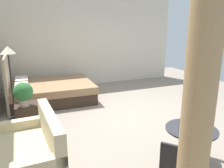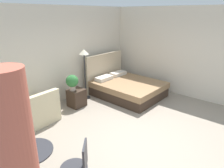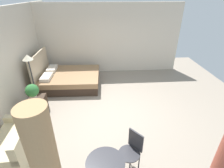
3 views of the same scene
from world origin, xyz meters
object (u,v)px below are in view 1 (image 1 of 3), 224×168
nightstand (27,117)px  balcony_table (190,145)px  bed (49,90)px  floor_lamp (9,61)px  cafe_chair_near_couch (197,124)px  couch (31,155)px  potted_plant (23,93)px

nightstand → balcony_table: size_ratio=0.69×
bed → floor_lamp: (-1.05, 0.86, 1.03)m
bed → balcony_table: bed is taller
balcony_table → cafe_chair_near_couch: 0.70m
couch → nightstand: bearing=-0.3°
nightstand → floor_lamp: size_ratio=0.33×
nightstand → potted_plant: potted_plant is taller
cafe_chair_near_couch → floor_lamp: bearing=46.0°
couch → balcony_table: couch is taller
bed → cafe_chair_near_couch: bearing=-153.5°
couch → potted_plant: potted_plant is taller
nightstand → balcony_table: 3.10m
bed → balcony_table: size_ratio=2.90×
potted_plant → balcony_table: bearing=-140.6°
potted_plant → balcony_table: size_ratio=0.61×
cafe_chair_near_couch → couch: bearing=78.6°
couch → floor_lamp: size_ratio=0.88×
potted_plant → cafe_chair_near_couch: 3.11m
floor_lamp → balcony_table: (-3.03, -2.13, -0.78)m
floor_lamp → cafe_chair_near_couch: 3.79m
cafe_chair_near_couch → nightstand: bearing=50.7°
couch → cafe_chair_near_couch: cafe_chair_near_couch is taller
nightstand → cafe_chair_near_couch: 3.15m
bed → floor_lamp: floor_lamp is taller
bed → cafe_chair_near_couch: (-3.63, -1.81, 0.24)m
nightstand → potted_plant: 0.54m
balcony_table → potted_plant: bearing=39.4°
floor_lamp → cafe_chair_near_couch: (-2.58, -2.66, -0.78)m
nightstand → potted_plant: size_ratio=1.13×
bed → couch: (-3.14, 0.63, 0.01)m
bed → nightstand: bed is taller
potted_plant → couch: bearing=-179.1°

